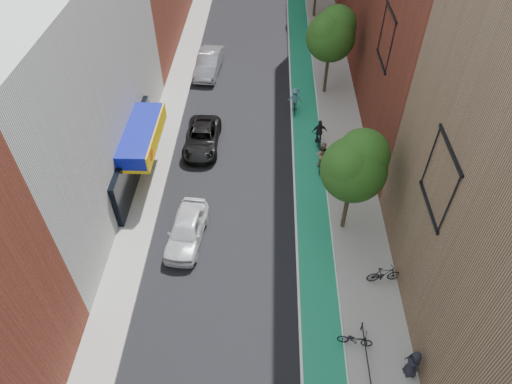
# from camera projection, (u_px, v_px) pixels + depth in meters

# --- Properties ---
(bike_lane) EXTENTS (2.00, 68.00, 0.01)m
(bike_lane) POSITION_uv_depth(u_px,v_px,m) (302.00, 79.00, 37.24)
(bike_lane) COLOR #157646
(bike_lane) RESTS_ON ground
(sidewalk_left) EXTENTS (2.00, 68.00, 0.15)m
(sidewalk_left) POSITION_uv_depth(u_px,v_px,m) (181.00, 76.00, 37.42)
(sidewalk_left) COLOR gray
(sidewalk_left) RESTS_ON ground
(sidewalk_right) EXTENTS (3.00, 68.00, 0.15)m
(sidewalk_right) POSITION_uv_depth(u_px,v_px,m) (333.00, 79.00, 37.13)
(sidewalk_right) COLOR gray
(sidewalk_right) RESTS_ON ground
(building_left_white) EXTENTS (8.00, 20.00, 12.00)m
(building_left_white) POSITION_uv_depth(u_px,v_px,m) (44.00, 92.00, 24.83)
(building_left_white) COLOR silver
(building_left_white) RESTS_ON ground
(tree_near) EXTENTS (3.40, 3.36, 6.42)m
(tree_near) POSITION_uv_depth(u_px,v_px,m) (355.00, 165.00, 22.54)
(tree_near) COLOR #332619
(tree_near) RESTS_ON ground
(tree_mid) EXTENTS (3.55, 3.53, 6.74)m
(tree_mid) POSITION_uv_depth(u_px,v_px,m) (332.00, 33.00, 32.36)
(tree_mid) COLOR #332619
(tree_mid) RESTS_ON ground
(parked_car_white) EXTENTS (2.18, 4.56, 1.50)m
(parked_car_white) POSITION_uv_depth(u_px,v_px,m) (187.00, 230.00, 24.67)
(parked_car_white) COLOR silver
(parked_car_white) RESTS_ON ground
(parked_car_black) EXTENTS (2.26, 4.85, 1.34)m
(parked_car_black) POSITION_uv_depth(u_px,v_px,m) (202.00, 138.00, 30.55)
(parked_car_black) COLOR black
(parked_car_black) RESTS_ON ground
(parked_car_silver) EXTENTS (2.16, 5.12, 1.64)m
(parked_car_silver) POSITION_uv_depth(u_px,v_px,m) (209.00, 63.00, 37.48)
(parked_car_silver) COLOR #909398
(parked_car_silver) RESTS_ON ground
(cyclist_lane_near) EXTENTS (0.97, 1.56, 2.11)m
(cyclist_lane_near) POSITION_uv_depth(u_px,v_px,m) (322.00, 158.00, 28.67)
(cyclist_lane_near) COLOR black
(cyclist_lane_near) RESTS_ON ground
(cyclist_lane_mid) EXTENTS (1.06, 1.66, 2.09)m
(cyclist_lane_mid) POSITION_uv_depth(u_px,v_px,m) (319.00, 137.00, 30.42)
(cyclist_lane_mid) COLOR black
(cyclist_lane_mid) RESTS_ON ground
(cyclist_lane_far) EXTENTS (1.05, 1.55, 1.93)m
(cyclist_lane_far) POSITION_uv_depth(u_px,v_px,m) (295.00, 102.00, 33.33)
(cyclist_lane_far) COLOR black
(cyclist_lane_far) RESTS_ON ground
(parked_bike_mid) EXTENTS (1.77, 0.71, 1.04)m
(parked_bike_mid) POSITION_uv_depth(u_px,v_px,m) (384.00, 274.00, 22.70)
(parked_bike_mid) COLOR black
(parked_bike_mid) RESTS_ON sidewalk_right
(parked_bike_far) EXTENTS (1.65, 0.78, 0.83)m
(parked_bike_far) POSITION_uv_depth(u_px,v_px,m) (355.00, 339.00, 20.33)
(parked_bike_far) COLOR black
(parked_bike_far) RESTS_ON sidewalk_right
(pedestrian) EXTENTS (0.70, 0.91, 1.65)m
(pedestrian) POSITION_uv_depth(u_px,v_px,m) (413.00, 364.00, 19.11)
(pedestrian) COLOR black
(pedestrian) RESTS_ON sidewalk_right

